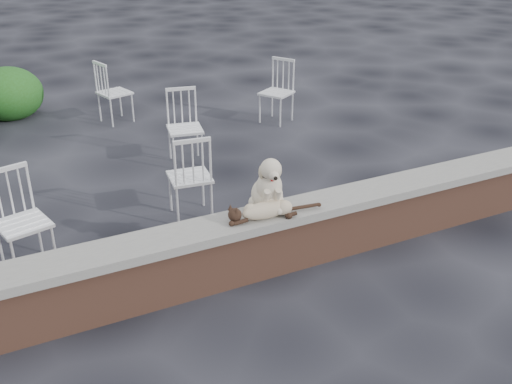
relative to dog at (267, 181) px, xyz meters
name	(u,v)px	position (x,y,z in m)	size (l,w,h in m)	color
ground	(289,263)	(0.19, -0.08, -0.84)	(60.00, 60.00, 0.00)	black
brick_wall	(289,240)	(0.19, -0.08, -0.59)	(6.00, 0.30, 0.50)	brown
capstone	(290,212)	(0.19, -0.08, -0.30)	(6.20, 0.40, 0.08)	slate
dog	(267,181)	(0.00, 0.00, 0.00)	(0.34, 0.45, 0.53)	beige
cat	(267,209)	(-0.08, -0.15, -0.18)	(1.01, 0.24, 0.17)	#C2AA8A
chair_c	(190,175)	(-0.29, 1.20, -0.37)	(0.56, 0.56, 0.94)	white
chair_e	(114,92)	(-0.24, 4.57, -0.37)	(0.56, 0.56, 0.94)	white
chair_d	(276,92)	(1.95, 3.49, -0.37)	(0.56, 0.56, 0.94)	white
chair_b	(185,128)	(0.16, 2.59, -0.37)	(0.56, 0.56, 0.94)	white
chair_a	(22,222)	(-1.97, 0.90, -0.37)	(0.56, 0.56, 0.94)	white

